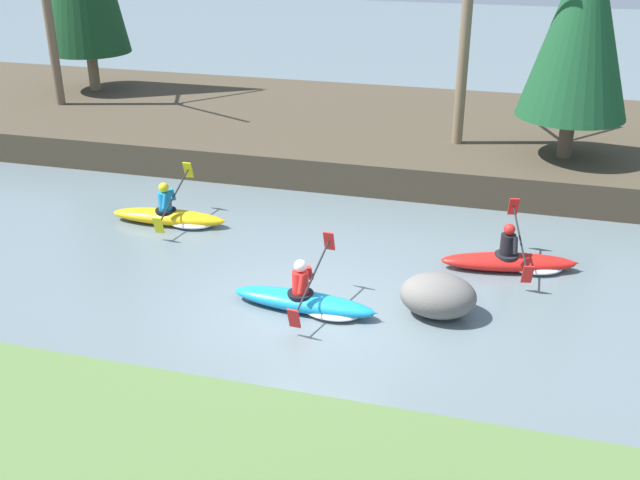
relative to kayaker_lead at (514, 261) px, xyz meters
The scene contains 8 objects.
ground_plane 4.50m from the kayaker_lead, 140.64° to the right, with size 90.00×90.00×0.00m, color slate.
riverbank_far 8.27m from the kayaker_lead, 114.84° to the left, with size 44.00×8.73×0.84m.
conifer_tree_left 6.62m from the kayaker_lead, 79.27° to the left, with size 2.69×2.69×5.72m.
bare_tree_mid_upstream 6.86m from the kayaker_lead, 107.09° to the left, with size 3.22×3.18×5.80m.
kayaker_lead is the anchor object (origin of this frame).
kayaker_middle 4.44m from the kayaker_lead, 142.83° to the right, with size 2.79×2.07×1.20m.
kayaker_trailing 7.67m from the kayaker_lead, behind, with size 2.79×2.07×1.20m.
boulder_midstream 2.55m from the kayaker_lead, 120.12° to the right, with size 1.38×1.08×0.78m.
Camera 1 is at (3.25, -11.23, 6.86)m, focal length 42.00 mm.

